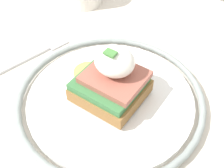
# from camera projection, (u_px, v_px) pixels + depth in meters

# --- Properties ---
(dining_table) EXTENTS (1.00, 0.76, 0.76)m
(dining_table) POSITION_uv_depth(u_px,v_px,m) (104.00, 140.00, 0.52)
(dining_table) COLOR beige
(dining_table) RESTS_ON ground_plane
(plate) EXTENTS (0.28, 0.28, 0.02)m
(plate) POSITION_uv_depth(u_px,v_px,m) (112.00, 96.00, 0.42)
(plate) COLOR white
(plate) RESTS_ON dining_table
(sandwich) EXTENTS (0.13, 0.09, 0.08)m
(sandwich) POSITION_uv_depth(u_px,v_px,m) (112.00, 78.00, 0.40)
(sandwich) COLOR olive
(sandwich) RESTS_ON plate
(fork) EXTENTS (0.05, 0.14, 0.00)m
(fork) POSITION_uv_depth(u_px,v_px,m) (36.00, 54.00, 0.50)
(fork) COLOR silver
(fork) RESTS_ON dining_table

